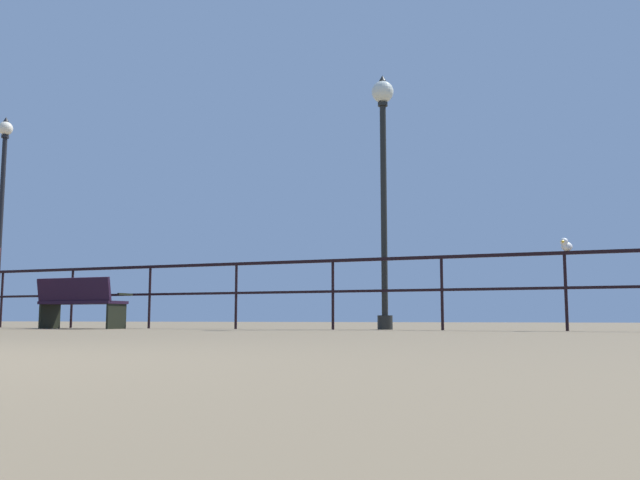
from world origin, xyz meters
The scene contains 5 objects.
pier_railing centered at (0.00, 8.72, 0.80)m, with size 18.99×0.05×1.10m.
bench_far_left centered at (-5.12, 7.89, 0.47)m, with size 1.49×0.69×0.85m.
lamppost_left centered at (-8.21, 9.02, 2.52)m, with size 0.29×0.29×4.32m.
lamppost_center centered at (-0.11, 9.02, 2.66)m, with size 0.36×0.36×4.11m.
seagull_on_rail centered at (2.61, 8.70, 1.18)m, with size 0.20×0.37×0.17m.
Camera 1 is at (2.96, -1.31, 0.17)m, focal length 38.36 mm.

